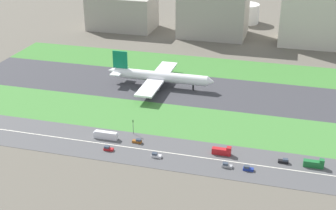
{
  "coord_description": "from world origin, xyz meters",
  "views": [
    {
      "loc": [
        48.52,
        -248.61,
        107.64
      ],
      "look_at": [
        -9.63,
        -36.5,
        6.0
      ],
      "focal_mm": 50.62,
      "sensor_mm": 36.0,
      "label": 1
    }
  ],
  "objects_px": {
    "traffic_light": "(133,126)",
    "fuel_tank_west": "(208,13)",
    "airliner": "(158,77)",
    "office_tower": "(316,9)",
    "fuel_tank_centre": "(245,13)",
    "hangar_building": "(214,6)",
    "terminal_building": "(122,12)",
    "truck_1": "(222,151)",
    "car_1": "(137,141)",
    "car_4": "(248,169)",
    "car_0": "(227,165)",
    "car_2": "(156,155)",
    "car_3": "(284,161)",
    "bus_0": "(106,135)",
    "car_5": "(108,149)",
    "truck_0": "(314,164)"
  },
  "relations": [
    {
      "from": "car_2",
      "to": "car_3",
      "type": "bearing_deg",
      "value": -169.55
    },
    {
      "from": "car_3",
      "to": "car_0",
      "type": "height_order",
      "value": "same"
    },
    {
      "from": "truck_0",
      "to": "fuel_tank_centre",
      "type": "height_order",
      "value": "fuel_tank_centre"
    },
    {
      "from": "fuel_tank_west",
      "to": "car_5",
      "type": "bearing_deg",
      "value": -89.84
    },
    {
      "from": "car_4",
      "to": "terminal_building",
      "type": "distance_m",
      "value": 230.16
    },
    {
      "from": "truck_1",
      "to": "fuel_tank_west",
      "type": "height_order",
      "value": "fuel_tank_west"
    },
    {
      "from": "fuel_tank_west",
      "to": "fuel_tank_centre",
      "type": "relative_size",
      "value": 1.03
    },
    {
      "from": "car_5",
      "to": "car_1",
      "type": "bearing_deg",
      "value": -136.26
    },
    {
      "from": "bus_0",
      "to": "car_0",
      "type": "relative_size",
      "value": 2.64
    },
    {
      "from": "bus_0",
      "to": "hangar_building",
      "type": "height_order",
      "value": "hangar_building"
    },
    {
      "from": "truck_1",
      "to": "car_2",
      "type": "relative_size",
      "value": 1.91
    },
    {
      "from": "traffic_light",
      "to": "fuel_tank_west",
      "type": "distance_m",
      "value": 219.1
    },
    {
      "from": "car_5",
      "to": "car_2",
      "type": "bearing_deg",
      "value": -180.0
    },
    {
      "from": "car_4",
      "to": "car_0",
      "type": "xyz_separation_m",
      "value": [
        -8.91,
        0.0,
        0.0
      ]
    },
    {
      "from": "car_1",
      "to": "terminal_building",
      "type": "height_order",
      "value": "terminal_building"
    },
    {
      "from": "car_3",
      "to": "car_5",
      "type": "height_order",
      "value": "same"
    },
    {
      "from": "airliner",
      "to": "fuel_tank_west",
      "type": "height_order",
      "value": "airliner"
    },
    {
      "from": "car_2",
      "to": "car_1",
      "type": "height_order",
      "value": "same"
    },
    {
      "from": "fuel_tank_west",
      "to": "car_2",
      "type": "bearing_deg",
      "value": -84.46
    },
    {
      "from": "truck_0",
      "to": "fuel_tank_west",
      "type": "relative_size",
      "value": 0.34
    },
    {
      "from": "traffic_light",
      "to": "office_tower",
      "type": "relative_size",
      "value": 0.14
    },
    {
      "from": "truck_0",
      "to": "car_0",
      "type": "distance_m",
      "value": 36.91
    },
    {
      "from": "car_1",
      "to": "car_0",
      "type": "bearing_deg",
      "value": -13.08
    },
    {
      "from": "airliner",
      "to": "car_4",
      "type": "distance_m",
      "value": 99.8
    },
    {
      "from": "bus_0",
      "to": "traffic_light",
      "type": "height_order",
      "value": "traffic_light"
    },
    {
      "from": "car_3",
      "to": "car_5",
      "type": "distance_m",
      "value": 77.2
    },
    {
      "from": "car_0",
      "to": "car_2",
      "type": "bearing_deg",
      "value": 0.0
    },
    {
      "from": "airliner",
      "to": "terminal_building",
      "type": "height_order",
      "value": "terminal_building"
    },
    {
      "from": "car_3",
      "to": "airliner",
      "type": "bearing_deg",
      "value": 138.25
    },
    {
      "from": "car_0",
      "to": "terminal_building",
      "type": "relative_size",
      "value": 0.08
    },
    {
      "from": "truck_1",
      "to": "car_1",
      "type": "bearing_deg",
      "value": 180.0
    },
    {
      "from": "car_5",
      "to": "truck_0",
      "type": "relative_size",
      "value": 0.52
    },
    {
      "from": "traffic_light",
      "to": "office_tower",
      "type": "xyz_separation_m",
      "value": [
        82.89,
        174.01,
        21.2
      ]
    },
    {
      "from": "airliner",
      "to": "bus_0",
      "type": "relative_size",
      "value": 5.6
    },
    {
      "from": "truck_0",
      "to": "car_2",
      "type": "bearing_deg",
      "value": -171.47
    },
    {
      "from": "truck_0",
      "to": "terminal_building",
      "type": "xyz_separation_m",
      "value": [
        -152.9,
        182.0,
        12.0
      ]
    },
    {
      "from": "car_4",
      "to": "fuel_tank_west",
      "type": "relative_size",
      "value": 0.18
    },
    {
      "from": "bus_0",
      "to": "truck_1",
      "type": "distance_m",
      "value": 55.04
    },
    {
      "from": "office_tower",
      "to": "hangar_building",
      "type": "bearing_deg",
      "value": 180.0
    },
    {
      "from": "truck_1",
      "to": "car_1",
      "type": "relative_size",
      "value": 1.91
    },
    {
      "from": "bus_0",
      "to": "car_1",
      "type": "height_order",
      "value": "bus_0"
    },
    {
      "from": "traffic_light",
      "to": "hangar_building",
      "type": "height_order",
      "value": "hangar_building"
    },
    {
      "from": "car_0",
      "to": "terminal_building",
      "type": "xyz_separation_m",
      "value": [
        -117.37,
        192.0,
        12.75
      ]
    },
    {
      "from": "airliner",
      "to": "car_1",
      "type": "distance_m",
      "value": 68.95
    },
    {
      "from": "truck_1",
      "to": "car_0",
      "type": "height_order",
      "value": "truck_1"
    },
    {
      "from": "airliner",
      "to": "car_5",
      "type": "xyz_separation_m",
      "value": [
        -0.36,
        -78.0,
        -5.31
      ]
    },
    {
      "from": "fuel_tank_centre",
      "to": "truck_1",
      "type": "bearing_deg",
      "value": -85.49
    },
    {
      "from": "truck_0",
      "to": "fuel_tank_centre",
      "type": "distance_m",
      "value": 234.15
    },
    {
      "from": "airliner",
      "to": "truck_1",
      "type": "xyz_separation_m",
      "value": [
        49.5,
        -68.0,
        -4.56
      ]
    },
    {
      "from": "airliner",
      "to": "truck_0",
      "type": "height_order",
      "value": "airliner"
    }
  ]
}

